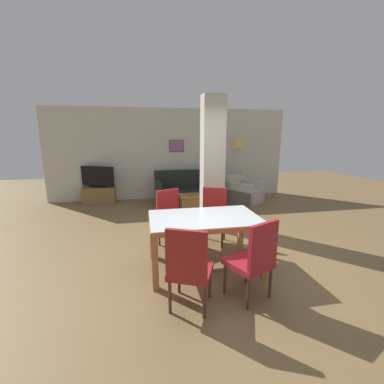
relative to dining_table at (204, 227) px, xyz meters
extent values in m
plane|color=brown|center=(0.00, 0.00, -0.62)|extent=(18.00, 18.00, 0.00)
cube|color=beige|center=(0.00, 4.45, 0.73)|extent=(7.20, 0.06, 2.70)
cube|color=brown|center=(0.18, 4.41, 0.98)|extent=(0.44, 0.02, 0.36)
cube|color=#8C598C|center=(0.18, 4.40, 0.98)|extent=(0.40, 0.01, 0.32)
cube|color=beige|center=(0.58, 1.76, 0.73)|extent=(0.45, 0.37, 2.70)
cube|color=#A56C3D|center=(0.00, -0.46, 0.12)|extent=(1.57, 0.06, 0.06)
cube|color=#A56C3D|center=(0.00, 0.46, 0.12)|extent=(1.57, 0.06, 0.06)
cube|color=#A56C3D|center=(-0.75, 0.00, 0.12)|extent=(0.06, 0.86, 0.06)
cube|color=#A56C3D|center=(0.75, 0.00, 0.12)|extent=(0.06, 0.86, 0.06)
cube|color=silver|center=(0.00, 0.00, 0.15)|extent=(1.55, 0.96, 0.01)
cube|color=#A56C3D|center=(-0.73, -0.44, -0.27)|extent=(0.08, 0.08, 0.71)
cube|color=#A56C3D|center=(0.73, -0.44, -0.27)|extent=(0.08, 0.08, 0.71)
cube|color=#A56C3D|center=(-0.73, 0.44, -0.27)|extent=(0.08, 0.08, 0.71)
cube|color=#A56C3D|center=(0.73, 0.44, -0.27)|extent=(0.08, 0.08, 0.71)
cube|color=maroon|center=(-0.35, -0.82, -0.19)|extent=(0.60, 0.60, 0.07)
cube|color=maroon|center=(-0.43, -1.01, 0.11)|extent=(0.42, 0.22, 0.52)
cylinder|color=#502829|center=(-0.45, -0.57, -0.42)|extent=(0.04, 0.04, 0.39)
cylinder|color=#502829|center=(-0.10, -0.72, -0.42)|extent=(0.04, 0.04, 0.39)
cylinder|color=#502829|center=(-0.60, -0.92, -0.42)|extent=(0.04, 0.04, 0.39)
cylinder|color=#502829|center=(-0.25, -1.07, -0.42)|extent=(0.04, 0.04, 0.39)
cube|color=maroon|center=(0.35, 0.82, -0.19)|extent=(0.60, 0.60, 0.07)
cube|color=maroon|center=(0.43, 1.01, 0.11)|extent=(0.42, 0.22, 0.52)
cylinder|color=#502829|center=(0.45, 0.57, -0.42)|extent=(0.04, 0.04, 0.39)
cylinder|color=#502829|center=(0.10, 0.72, -0.42)|extent=(0.04, 0.04, 0.39)
cylinder|color=#502829|center=(0.60, 0.92, -0.42)|extent=(0.04, 0.04, 0.39)
cylinder|color=#502829|center=(0.25, 1.07, -0.42)|extent=(0.04, 0.04, 0.39)
cube|color=maroon|center=(0.35, -0.77, -0.19)|extent=(0.61, 0.61, 0.07)
cube|color=maroon|center=(0.44, -0.96, 0.11)|extent=(0.42, 0.23, 0.52)
cylinder|color=#502829|center=(0.10, -0.68, -0.42)|extent=(0.04, 0.04, 0.39)
cylinder|color=#502829|center=(0.45, -0.52, -0.42)|extent=(0.04, 0.04, 0.39)
cylinder|color=#502829|center=(0.26, -1.02, -0.42)|extent=(0.04, 0.04, 0.39)
cylinder|color=#502829|center=(0.60, -0.86, -0.42)|extent=(0.04, 0.04, 0.39)
cube|color=maroon|center=(-0.35, 0.79, -0.19)|extent=(0.61, 0.61, 0.07)
cube|color=maroon|center=(-0.44, 0.98, 0.11)|extent=(0.42, 0.22, 0.52)
cylinder|color=#502829|center=(-0.10, 0.69, -0.42)|extent=(0.04, 0.04, 0.39)
cylinder|color=#502829|center=(-0.45, 0.54, -0.42)|extent=(0.04, 0.04, 0.39)
cylinder|color=#502829|center=(-0.26, 1.04, -0.42)|extent=(0.04, 0.04, 0.39)
cylinder|color=#502829|center=(-0.60, 0.89, -0.42)|extent=(0.04, 0.04, 0.39)
cube|color=black|center=(0.38, 3.67, -0.41)|extent=(1.83, 0.87, 0.42)
cube|color=black|center=(0.38, 4.01, 0.05)|extent=(1.83, 0.18, 0.50)
cube|color=black|center=(1.22, 3.67, -0.27)|extent=(0.16, 0.87, 0.69)
cube|color=black|center=(-0.45, 3.67, -0.27)|extent=(0.16, 0.87, 0.69)
cube|color=#B2AEA1|center=(2.02, 3.44, -0.42)|extent=(1.19, 1.19, 0.40)
cube|color=#B2AEA1|center=(1.81, 3.70, -0.03)|extent=(0.77, 0.67, 0.39)
cube|color=#B2AEA1|center=(2.30, 3.66, -0.31)|extent=(0.64, 0.75, 0.61)
cube|color=#B2AEA1|center=(1.75, 3.22, -0.31)|extent=(0.64, 0.75, 0.61)
cube|color=brown|center=(0.40, 2.80, -0.19)|extent=(0.77, 0.48, 0.04)
cube|color=brown|center=(0.40, 2.80, -0.41)|extent=(0.69, 0.40, 0.41)
cylinder|color=#B2B7BC|center=(0.59, 2.87, -0.08)|extent=(0.08, 0.08, 0.18)
cylinder|color=#B2B7BC|center=(0.59, 2.87, 0.04)|extent=(0.03, 0.03, 0.06)
cylinder|color=#B7B7BC|center=(0.59, 2.87, 0.08)|extent=(0.04, 0.04, 0.01)
cube|color=olive|center=(-2.12, 4.17, -0.39)|extent=(0.90, 0.40, 0.46)
cube|color=black|center=(-2.12, 4.17, -0.14)|extent=(0.44, 0.34, 0.03)
cube|color=black|center=(-2.12, 4.17, 0.16)|extent=(0.94, 0.44, 0.57)
cylinder|color=#B7B7BC|center=(1.96, 3.95, -0.61)|extent=(0.35, 0.35, 0.02)
cylinder|color=#B7B7BC|center=(1.96, 3.95, 0.17)|extent=(0.04, 0.04, 1.55)
cylinder|color=#E5BC66|center=(1.96, 3.95, 1.06)|extent=(0.39, 0.39, 0.22)
camera|label=1|loc=(-0.82, -3.39, 1.29)|focal=24.00mm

